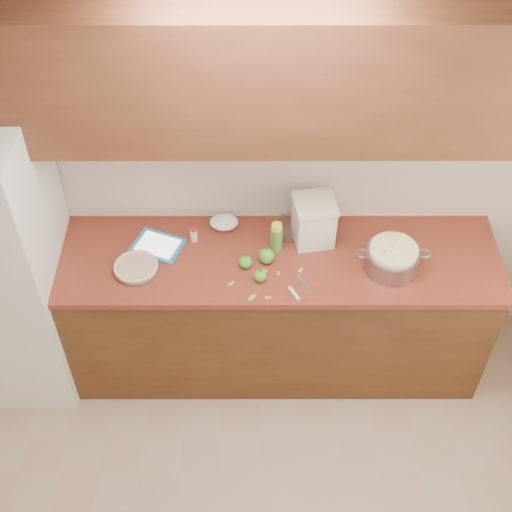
{
  "coord_description": "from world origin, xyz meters",
  "views": [
    {
      "loc": [
        -0.02,
        -1.19,
        3.75
      ],
      "look_at": [
        -0.02,
        1.43,
        0.98
      ],
      "focal_mm": 50.0,
      "sensor_mm": 36.0,
      "label": 1
    }
  ],
  "objects_px": {
    "flour_canister": "(314,221)",
    "tablet": "(158,246)",
    "colander": "(392,258)",
    "pie": "(136,268)"
  },
  "relations": [
    {
      "from": "flour_canister",
      "to": "tablet",
      "type": "xyz_separation_m",
      "value": [
        -0.86,
        -0.07,
        -0.13
      ]
    },
    {
      "from": "flour_canister",
      "to": "tablet",
      "type": "distance_m",
      "value": 0.87
    },
    {
      "from": "colander",
      "to": "tablet",
      "type": "bearing_deg",
      "value": 173.08
    },
    {
      "from": "flour_canister",
      "to": "tablet",
      "type": "relative_size",
      "value": 0.86
    },
    {
      "from": "colander",
      "to": "tablet",
      "type": "distance_m",
      "value": 1.28
    },
    {
      "from": "pie",
      "to": "colander",
      "type": "distance_m",
      "value": 1.37
    },
    {
      "from": "colander",
      "to": "tablet",
      "type": "height_order",
      "value": "colander"
    },
    {
      "from": "colander",
      "to": "pie",
      "type": "bearing_deg",
      "value": -179.2
    },
    {
      "from": "pie",
      "to": "flour_canister",
      "type": "bearing_deg",
      "value": 14.04
    },
    {
      "from": "tablet",
      "to": "colander",
      "type": "bearing_deg",
      "value": 14.58
    }
  ]
}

